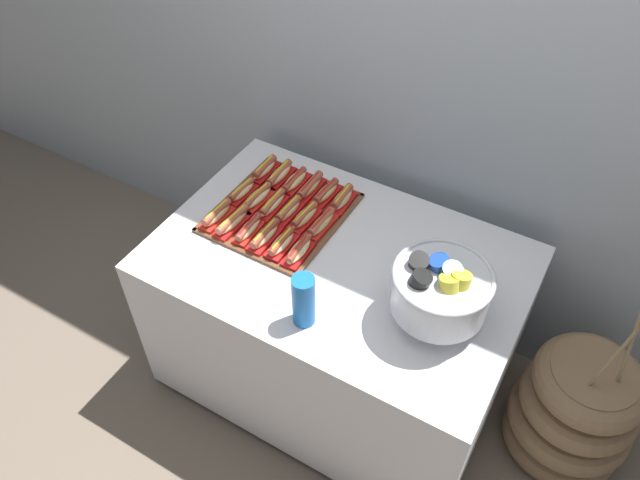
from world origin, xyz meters
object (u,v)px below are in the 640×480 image
serving_tray (281,213)px  hot_dog_14 (295,181)px  hot_dog_13 (279,175)px  hot_dog_9 (288,211)px  hot_dog_2 (249,229)px  punch_bowl (440,289)px  hot_dog_15 (310,187)px  hot_dog_1 (233,222)px  hot_dog_17 (342,199)px  hot_dog_0 (217,215)px  hot_dog_10 (305,217)px  floor_vase (573,410)px  hot_dog_3 (265,236)px  hot_dog_12 (265,169)px  hot_dog_7 (257,198)px  cup_stack (304,300)px  hot_dog_16 (326,193)px  hot_dog_5 (299,251)px  buffet_table (337,319)px  hot_dog_11 (321,224)px  hot_dog_6 (242,192)px  hot_dog_8 (273,204)px  hot_dog_4 (282,244)px

serving_tray → hot_dog_14: 0.17m
hot_dog_13 → hot_dog_9: bearing=-48.1°
hot_dog_2 → punch_bowl: bearing=-0.9°
hot_dog_15 → hot_dog_14: bearing=179.6°
hot_dog_1 → hot_dog_13: same height
hot_dog_2 → hot_dog_17: size_ratio=1.02×
hot_dog_0 → hot_dog_10: (0.30, 0.16, -0.00)m
floor_vase → hot_dog_3: (-1.26, -0.26, 0.57)m
hot_dog_12 → hot_dog_13: bearing=-0.4°
hot_dog_15 → hot_dog_3: bearing=-90.4°
hot_dog_7 → cup_stack: 0.62m
floor_vase → hot_dog_16: (-1.18, 0.07, 0.57)m
serving_tray → hot_dog_5: hot_dog_5 is taller
hot_dog_9 → floor_vase: bearing=4.3°
buffet_table → hot_dog_15: (-0.28, 0.26, 0.41)m
hot_dog_11 → hot_dog_13: size_ratio=1.01×
hot_dog_13 → hot_dog_16: 0.23m
hot_dog_6 → hot_dog_7: (0.07, -0.00, -0.00)m
hot_dog_14 → cup_stack: cup_stack is taller
hot_dog_11 → hot_dog_14: 0.28m
serving_tray → hot_dog_8: 0.05m
buffet_table → hot_dog_2: bearing=-168.2°
hot_dog_16 → cup_stack: size_ratio=0.81×
hot_dog_8 → hot_dog_12: bearing=131.9°
hot_dog_17 → hot_dog_3: bearing=-114.8°
hot_dog_8 → hot_dog_5: bearing=-36.6°
hot_dog_10 → hot_dog_17: size_ratio=1.06×
serving_tray → hot_dog_0: bearing=-139.0°
hot_dog_11 → hot_dog_7: bearing=179.6°
hot_dog_7 → hot_dog_13: hot_dog_13 is taller
hot_dog_7 → hot_dog_17: size_ratio=1.17×
hot_dog_7 → hot_dog_13: bearing=89.6°
hot_dog_5 → punch_bowl: size_ratio=0.51×
hot_dog_7 → hot_dog_12: (-0.07, 0.17, 0.00)m
hot_dog_4 → hot_dog_6: size_ratio=1.00×
hot_dog_1 → hot_dog_9: size_ratio=1.14×
serving_tray → hot_dog_13: bearing=123.9°
hot_dog_10 → hot_dog_9: bearing=179.6°
hot_dog_13 → hot_dog_5: bearing=-48.1°
hot_dog_5 → hot_dog_7: (-0.30, 0.17, 0.00)m
hot_dog_7 → hot_dog_5: bearing=-29.2°
hot_dog_9 → serving_tray: bearing=179.6°
floor_vase → hot_dog_12: (-1.48, 0.07, 0.57)m
punch_bowl → hot_dog_14: bearing=156.0°
cup_stack → hot_dog_3: bearing=143.0°
hot_dog_16 → serving_tray: bearing=-124.7°
hot_dog_0 → hot_dog_17: hot_dog_0 is taller
cup_stack → hot_dog_13: bearing=129.2°
hot_dog_5 → hot_dog_17: (0.00, 0.33, 0.00)m
serving_tray → hot_dog_5: bearing=-41.7°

